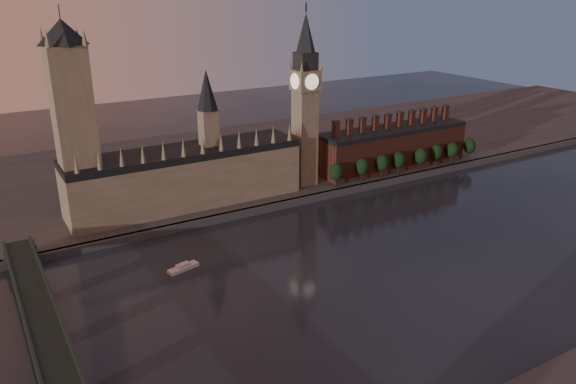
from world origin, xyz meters
name	(u,v)px	position (x,y,z in m)	size (l,w,h in m)	color
ground	(413,264)	(0.00, 0.00, 0.00)	(900.00, 900.00, 0.00)	black
north_bank	(242,161)	(0.00, 178.04, 2.00)	(900.00, 182.00, 4.00)	#414146
palace_of_westminster	(187,174)	(-64.41, 114.91, 21.63)	(130.00, 30.30, 74.00)	gray
victoria_tower	(74,119)	(-120.00, 115.00, 59.09)	(24.00, 24.00, 108.00)	gray
big_ben	(305,99)	(10.00, 110.00, 56.83)	(15.00, 15.00, 107.00)	gray
chimney_block	(392,146)	(80.00, 110.00, 17.82)	(110.00, 25.00, 37.00)	brown
embankment_tree_0	(336,172)	(23.21, 94.74, 13.47)	(8.60, 8.60, 14.88)	black
embankment_tree_1	(362,167)	(43.50, 95.43, 13.47)	(8.60, 8.60, 14.88)	black
embankment_tree_2	(382,163)	(59.33, 95.11, 13.47)	(8.60, 8.60, 14.88)	black
embankment_tree_3	(399,160)	(72.85, 94.77, 13.47)	(8.60, 8.60, 14.88)	black
embankment_tree_4	(421,156)	(91.14, 93.82, 13.47)	(8.60, 8.60, 14.88)	black
embankment_tree_5	(436,152)	(106.84, 95.46, 13.47)	(8.60, 8.60, 14.88)	black
embankment_tree_6	(452,150)	(120.10, 93.77, 13.47)	(8.60, 8.60, 14.88)	black
embankment_tree_7	(469,146)	(138.28, 94.83, 13.47)	(8.60, 8.60, 14.88)	black
westminster_bridge	(55,362)	(-155.00, -2.70, 7.44)	(14.00, 200.00, 11.55)	black
river_boat	(183,267)	(-92.94, 48.60, 1.12)	(15.18, 7.61, 2.92)	silver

